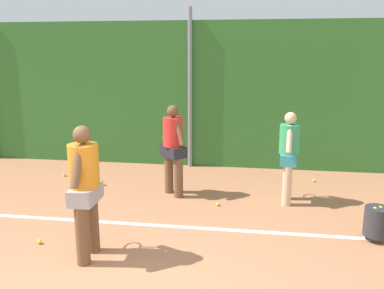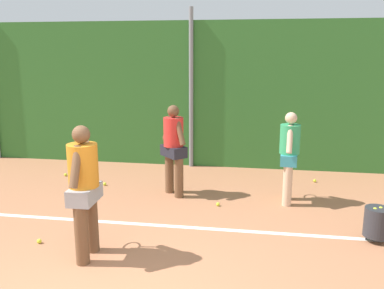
{
  "view_description": "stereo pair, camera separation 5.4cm",
  "coord_description": "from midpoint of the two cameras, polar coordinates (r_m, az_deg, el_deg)",
  "views": [
    {
      "loc": [
        1.46,
        -3.45,
        2.65
      ],
      "look_at": [
        0.49,
        2.95,
        1.19
      ],
      "focal_mm": 38.45,
      "sensor_mm": 36.0,
      "label": 1
    },
    {
      "loc": [
        1.52,
        -3.44,
        2.65
      ],
      "look_at": [
        0.49,
        2.95,
        1.19
      ],
      "focal_mm": 38.45,
      "sensor_mm": 36.0,
      "label": 2
    }
  ],
  "objects": [
    {
      "name": "ground_plane",
      "position": [
        6.03,
        -6.29,
        -13.42
      ],
      "size": [
        26.66,
        26.66,
        0.0
      ],
      "primitive_type": "plane",
      "color": "#B2704C"
    },
    {
      "name": "tennis_ball_0",
      "position": [
        8.96,
        16.83,
        -4.83
      ],
      "size": [
        0.07,
        0.07,
        0.07
      ],
      "primitive_type": "sphere",
      "color": "#CCDB33",
      "rests_on": "ground_plane"
    },
    {
      "name": "court_baseline_paint",
      "position": [
        6.57,
        -4.85,
        -11.08
      ],
      "size": [
        12.66,
        0.1,
        0.01
      ],
      "primitive_type": "cube",
      "color": "white",
      "rests_on": "ground_plane"
    },
    {
      "name": "hedge_fence_backdrop",
      "position": [
        9.63,
        0.21,
        6.88
      ],
      "size": [
        17.33,
        0.25,
        3.34
      ],
      "primitive_type": "cube",
      "color": "#33702D",
      "rests_on": "ground_plane"
    },
    {
      "name": "player_backcourt_far",
      "position": [
        7.61,
        -2.34,
        -0.11
      ],
      "size": [
        0.56,
        0.56,
        1.71
      ],
      "rotation": [
        0.0,
        0.0,
        5.48
      ],
      "color": "brown",
      "rests_on": "ground_plane"
    },
    {
      "name": "ball_hopper",
      "position": [
        6.51,
        24.5,
        -9.75
      ],
      "size": [
        0.36,
        0.36,
        0.51
      ],
      "color": "#2D2D33",
      "rests_on": "ground_plane"
    },
    {
      "name": "tennis_ball_2",
      "position": [
        6.35,
        -20.19,
        -12.47
      ],
      "size": [
        0.07,
        0.07,
        0.07
      ],
      "primitive_type": "sphere",
      "color": "#CCDB33",
      "rests_on": "ground_plane"
    },
    {
      "name": "player_foreground_near",
      "position": [
        5.42,
        -14.44,
        -5.53
      ],
      "size": [
        0.38,
        0.81,
        1.77
      ],
      "rotation": [
        0.0,
        0.0,
        1.59
      ],
      "color": "brown",
      "rests_on": "ground_plane"
    },
    {
      "name": "fence_post_center",
      "position": [
        9.44,
        0.04,
        7.62
      ],
      "size": [
        0.1,
        0.1,
        3.62
      ],
      "primitive_type": "cylinder",
      "color": "gray",
      "rests_on": "ground_plane"
    },
    {
      "name": "tennis_ball_1",
      "position": [
        8.55,
        -11.84,
        -5.37
      ],
      "size": [
        0.07,
        0.07,
        0.07
      ],
      "primitive_type": "sphere",
      "color": "#CCDB33",
      "rests_on": "ground_plane"
    },
    {
      "name": "tennis_ball_5",
      "position": [
        9.39,
        -16.97,
        -4.03
      ],
      "size": [
        0.07,
        0.07,
        0.07
      ],
      "primitive_type": "sphere",
      "color": "#CCDB33",
      "rests_on": "ground_plane"
    },
    {
      "name": "player_midcourt",
      "position": [
        7.43,
        13.54,
        -1.14
      ],
      "size": [
        0.35,
        0.77,
        1.64
      ],
      "rotation": [
        0.0,
        0.0,
        1.48
      ],
      "color": "beige",
      "rests_on": "ground_plane"
    },
    {
      "name": "tennis_ball_4",
      "position": [
        7.32,
        3.84,
        -8.27
      ],
      "size": [
        0.07,
        0.07,
        0.07
      ],
      "primitive_type": "sphere",
      "color": "#CCDB33",
      "rests_on": "ground_plane"
    }
  ]
}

